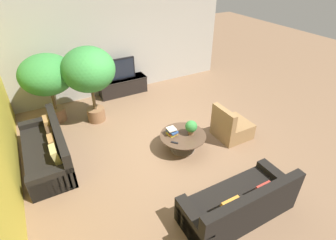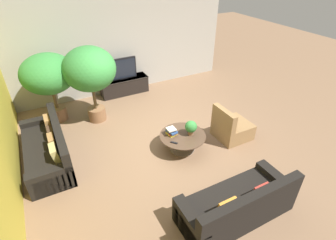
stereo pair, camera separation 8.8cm
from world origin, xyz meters
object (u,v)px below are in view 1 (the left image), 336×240
Objects in this scene: couch_near_entry at (239,204)px; potted_palm_tall at (47,76)px; television at (121,69)px; potted_plant_tabletop at (191,127)px; armchair_wicker at (231,127)px; potted_palm_corner at (89,71)px; media_console at (123,86)px; coffee_table at (183,139)px; couch_by_wall at (48,151)px.

couch_near_entry is 1.09× the size of potted_palm_tall.
potted_plant_tabletop is at bearing -83.53° from television.
potted_palm_corner reaches higher than armchair_wicker.
media_console is at bearing 16.92° from potted_palm_tall.
television is 0.47× the size of potted_palm_tall.
potted_palm_tall is 0.91× the size of potted_palm_corner.
potted_palm_corner is at bearing 125.14° from potted_plant_tabletop.
potted_palm_tall reaches higher than media_console.
potted_palm_corner is 2.90m from potted_plant_tabletop.
television is 0.43× the size of potted_palm_corner.
media_console is 1.45× the size of coffee_table.
television reaches higher than armchair_wicker.
potted_plant_tabletop is at bearing 69.77° from couch_by_wall.
media_console is 3.38m from coffee_table.
television is at bearing 16.88° from potted_palm_tall.
potted_palm_tall is at bearing 130.88° from coffee_table.
media_console is 3.48m from couch_by_wall.
television reaches higher than media_console.
couch_near_entry is (0.10, -5.42, -0.57)m from television.
coffee_table is 1.31m from armchair_wicker.
couch_near_entry is at bearing -72.98° from potted_palm_corner.
couch_near_entry is at bearing 143.20° from armchair_wicker.
potted_plant_tabletop is (0.39, -3.42, -0.25)m from television.
couch_by_wall is 2.55× the size of armchair_wicker.
couch_by_wall is at bearing 159.77° from potted_plant_tabletop.
coffee_table is 0.37m from potted_plant_tabletop.
potted_palm_corner is at bearing -136.32° from television.
couch_near_entry is at bearing -98.37° from potted_plant_tabletop.
couch_near_entry is (2.68, -3.09, -0.01)m from couch_by_wall.
armchair_wicker is at bearing 73.77° from couch_by_wall.
television is 3.43m from coffee_table.
couch_near_entry is 5.36m from potted_palm_tall.
armchair_wicker reaches higher than couch_near_entry.
potted_palm_corner is at bearing 49.00° from armchair_wicker.
potted_palm_corner reaches higher than potted_plant_tabletop.
couch_by_wall is 4.09m from couch_near_entry.
armchair_wicker is at bearing -4.92° from potted_plant_tabletop.
potted_palm_corner is (1.38, 1.17, 1.14)m from couch_by_wall.
potted_palm_tall is at bearing 132.42° from potted_plant_tabletop.
television is 0.82× the size of coffee_table.
potted_palm_corner is at bearing 122.61° from coffee_table.
potted_palm_tall is at bearing 51.89° from armchair_wicker.
media_console is at bearing 43.72° from potted_palm_corner.
couch_by_wall is 1.08× the size of couch_near_entry.
coffee_table is 2.87m from potted_palm_corner.
couch_near_entry is 1.00× the size of potted_palm_corner.
armchair_wicker is at bearing -66.76° from media_console.
media_console is at bearing 23.24° from armchair_wicker.
potted_palm_corner is (-1.42, 2.22, 1.14)m from coffee_table.
television is 0.40× the size of couch_by_wall.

